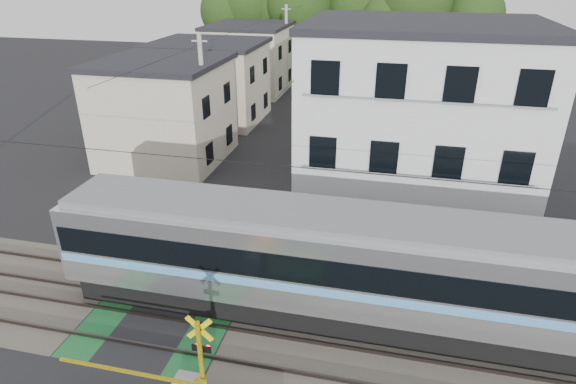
% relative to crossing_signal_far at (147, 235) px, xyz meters
% --- Properties ---
extents(ground, '(120.00, 120.00, 0.00)m').
position_rel_crossing_signal_far_xyz_m(ground, '(2.59, -3.65, -0.71)').
color(ground, black).
extents(track_bed, '(120.00, 120.00, 0.14)m').
position_rel_crossing_signal_far_xyz_m(track_bed, '(2.59, -3.65, -0.67)').
color(track_bed, '#47423A').
rests_on(track_bed, ground).
extents(crossing_signal_far, '(4.74, 0.65, 3.09)m').
position_rel_crossing_signal_far_xyz_m(crossing_signal_far, '(0.00, 0.00, 0.00)').
color(crossing_signal_far, yellow).
rests_on(crossing_signal_far, ground).
extents(apartment_block, '(10.20, 8.36, 9.30)m').
position_rel_crossing_signal_far_xyz_m(apartment_block, '(11.09, 5.84, 3.94)').
color(apartment_block, silver).
rests_on(apartment_block, ground).
extents(houses_row, '(22.07, 31.35, 6.80)m').
position_rel_crossing_signal_far_xyz_m(houses_row, '(2.84, 22.27, 2.53)').
color(houses_row, beige).
rests_on(houses_row, ground).
extents(tree_hill, '(40.00, 13.55, 11.99)m').
position_rel_crossing_signal_far_xyz_m(tree_hill, '(2.38, 43.65, 5.25)').
color(tree_hill, '#233E14').
rests_on(tree_hill, ground).
extents(catenary, '(60.00, 5.04, 7.00)m').
position_rel_crossing_signal_far_xyz_m(catenary, '(8.59, -3.62, 2.98)').
color(catenary, '#2D2D33').
rests_on(catenary, ground).
extents(utility_poles, '(7.90, 42.00, 8.00)m').
position_rel_crossing_signal_far_xyz_m(utility_poles, '(1.53, 19.35, 3.37)').
color(utility_poles, '#A5A5A0').
rests_on(utility_poles, ground).
extents(pedestrian, '(0.57, 0.38, 1.52)m').
position_rel_crossing_signal_far_xyz_m(pedestrian, '(3.05, 23.75, 0.05)').
color(pedestrian, '#2C2C37').
rests_on(pedestrian, ground).
extents(weed_patches, '(10.25, 8.80, 0.40)m').
position_rel_crossing_signal_far_xyz_m(weed_patches, '(4.34, -3.74, -0.53)').
color(weed_patches, '#2D5E1E').
rests_on(weed_patches, ground).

